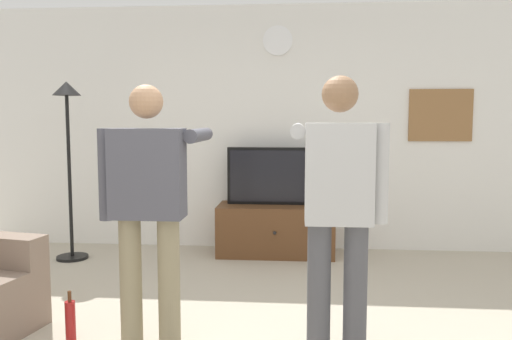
{
  "coord_description": "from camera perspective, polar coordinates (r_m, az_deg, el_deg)",
  "views": [
    {
      "loc": [
        0.38,
        -2.85,
        1.45
      ],
      "look_at": [
        0.04,
        1.2,
        1.05
      ],
      "focal_mm": 36.21,
      "sensor_mm": 36.0,
      "label": 1
    }
  ],
  "objects": [
    {
      "name": "person_standing_nearer_lamp",
      "position": [
        3.33,
        -11.75,
        -3.15
      ],
      "size": [
        0.63,
        0.78,
        1.66
      ],
      "color": "gray",
      "rests_on": "ground_plane"
    },
    {
      "name": "television",
      "position": [
        5.53,
        2.25,
        -0.66
      ],
      "size": [
        1.05,
        0.07,
        0.61
      ],
      "color": "black",
      "rests_on": "tv_stand"
    },
    {
      "name": "framed_picture",
      "position": [
        5.94,
        19.7,
        5.72
      ],
      "size": [
        0.67,
        0.04,
        0.56
      ],
      "primitive_type": "cube",
      "color": "olive"
    },
    {
      "name": "tv_stand",
      "position": [
        5.58,
        2.21,
        -6.6
      ],
      "size": [
        1.24,
        0.57,
        0.54
      ],
      "color": "brown",
      "rests_on": "ground_plane"
    },
    {
      "name": "wall_clock",
      "position": [
        5.8,
        2.42,
        14.09
      ],
      "size": [
        0.32,
        0.03,
        0.32
      ],
      "primitive_type": "cylinder",
      "rotation": [
        1.57,
        0.0,
        0.0
      ],
      "color": "white"
    },
    {
      "name": "back_wall",
      "position": [
        5.81,
        1.03,
        4.64
      ],
      "size": [
        6.4,
        0.1,
        2.7
      ],
      "primitive_type": "cube",
      "color": "silver",
      "rests_on": "ground_plane"
    },
    {
      "name": "floor_lamp",
      "position": [
        5.61,
        -20.06,
        3.86
      ],
      "size": [
        0.32,
        0.32,
        1.83
      ],
      "color": "black",
      "rests_on": "ground_plane"
    },
    {
      "name": "beverage_bottle",
      "position": [
        3.69,
        -19.82,
        -15.44
      ],
      "size": [
        0.07,
        0.07,
        0.35
      ],
      "color": "maroon",
      "rests_on": "ground_plane"
    },
    {
      "name": "person_standing_nearer_couch",
      "position": [
        3.06,
        9.06,
        -3.69
      ],
      "size": [
        0.57,
        0.78,
        1.7
      ],
      "color": "#4C4C51",
      "rests_on": "ground_plane"
    }
  ]
}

